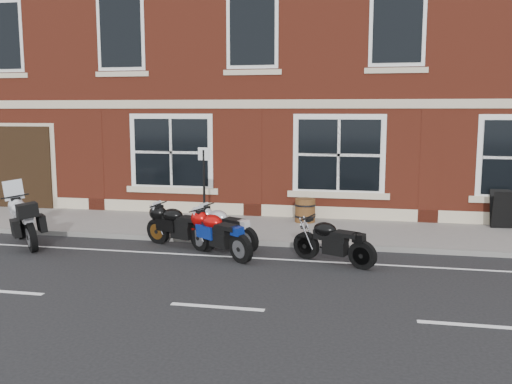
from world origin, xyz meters
TOP-DOWN VIEW (x-y plane):
  - ground at (0.00, 0.00)m, footprint 80.00×80.00m
  - sidewalk at (0.00, 3.00)m, footprint 30.00×3.00m
  - kerb at (0.00, 1.42)m, footprint 30.00×0.16m
  - pub_building at (0.00, 10.50)m, footprint 24.00×12.00m
  - moto_touring_silver at (-5.73, 0.37)m, footprint 1.68×1.77m
  - moto_sport_red at (-0.84, 0.22)m, footprint 1.76×1.33m
  - moto_sport_black at (-1.98, 0.86)m, footprint 1.97×0.86m
  - moto_sport_silver at (-0.92, 1.02)m, footprint 1.79×1.10m
  - moto_naked_black at (1.67, 0.12)m, footprint 1.82×0.99m
  - a_board_sign at (5.88, 4.18)m, footprint 0.63×0.45m
  - barrel_planter at (0.64, 3.91)m, footprint 0.59×0.59m
  - parking_sign at (-1.59, 1.55)m, footprint 0.31×0.10m

SIDE VIEW (x-z plane):
  - ground at x=0.00m, z-range 0.00..0.00m
  - sidewalk at x=0.00m, z-range 0.00..0.12m
  - kerb at x=0.00m, z-range 0.00..0.12m
  - barrel_planter at x=0.64m, z-range 0.12..0.78m
  - moto_naked_black at x=1.67m, z-range 0.07..0.95m
  - moto_sport_silver at x=-0.92m, z-range 0.07..0.96m
  - moto_sport_black at x=-1.98m, z-range 0.07..1.00m
  - moto_sport_red at x=-0.84m, z-range 0.07..1.00m
  - moto_touring_silver at x=-5.73m, z-range -0.14..1.37m
  - a_board_sign at x=5.88m, z-range 0.12..1.13m
  - parking_sign at x=-1.59m, z-range 0.29..2.50m
  - pub_building at x=0.00m, z-range 0.00..12.00m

